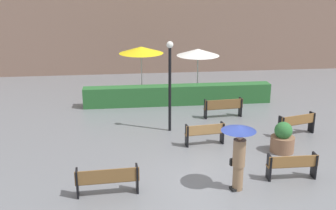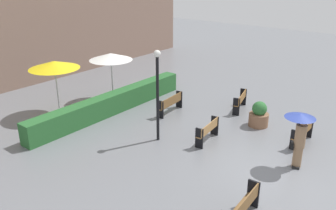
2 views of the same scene
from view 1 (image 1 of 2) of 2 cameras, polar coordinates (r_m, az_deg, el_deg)
The scene contains 12 objects.
ground_plane at distance 13.62m, azimuth 5.86°, elevation -10.44°, with size 60.00×60.00×0.00m, color slate.
bench_back_row at distance 19.37m, azimuth 7.51°, elevation -0.22°, with size 1.81×0.48×0.87m.
bench_far_right at distance 17.91m, azimuth 17.09°, elevation -2.31°, with size 1.66×0.73×0.87m.
bench_near_right at distance 14.14m, azimuth 16.48°, elevation -7.76°, with size 1.62×0.38×0.84m.
bench_near_left at distance 12.80m, azimuth -8.21°, elevation -9.91°, with size 1.90×0.47×0.87m.
bench_mid_center at distance 16.21m, azimuth 5.02°, elevation -3.73°, with size 1.56×0.49×0.85m.
pedestrian_with_umbrella at distance 12.80m, azimuth 9.54°, elevation -5.72°, with size 1.05×1.05×2.05m.
planter_pot at distance 16.14m, azimuth 15.27°, elevation -4.45°, with size 0.87×0.87×1.16m.
lamp_post at distance 17.09m, azimuth 0.25°, elevation 3.84°, with size 0.28×0.28×3.77m.
patio_umbrella_yellow at distance 22.41m, azimuth -3.66°, elevation 7.44°, with size 2.35×2.35×2.64m.
patio_umbrella_white at distance 22.10m, azimuth 4.09°, elevation 7.14°, with size 2.23×2.23×2.58m.
hedge_strip at distance 21.16m, azimuth 1.36°, elevation 1.39°, with size 9.40×0.70×0.98m, color #28602D.
Camera 1 is at (-2.73, -11.73, 6.36)m, focal length 45.00 mm.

